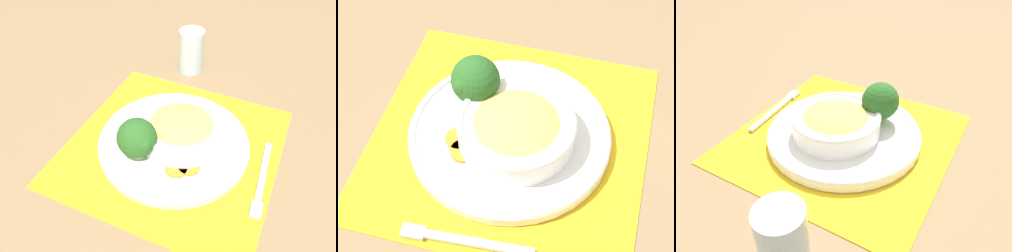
{
  "view_description": "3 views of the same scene",
  "coord_description": "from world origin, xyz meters",
  "views": [
    {
      "loc": [
        -0.22,
        0.41,
        0.5
      ],
      "look_at": [
        0.02,
        -0.01,
        0.05
      ],
      "focal_mm": 35.0,
      "sensor_mm": 36.0,
      "label": 1
    },
    {
      "loc": [
        -0.5,
        -0.18,
        0.68
      ],
      "look_at": [
        -0.0,
        0.01,
        0.03
      ],
      "focal_mm": 60.0,
      "sensor_mm": 36.0,
      "label": 2
    },
    {
      "loc": [
        0.31,
        -0.44,
        0.41
      ],
      "look_at": [
        0.01,
        -0.01,
        0.04
      ],
      "focal_mm": 35.0,
      "sensor_mm": 36.0,
      "label": 3
    }
  ],
  "objects": [
    {
      "name": "bowl",
      "position": [
        -0.01,
        -0.01,
        0.05
      ],
      "size": [
        0.18,
        0.18,
        0.05
      ],
      "color": "white",
      "rests_on": "plate"
    },
    {
      "name": "carrot_slice_near",
      "position": [
        -0.04,
        0.07,
        0.02
      ],
      "size": [
        0.04,
        0.04,
        0.01
      ],
      "color": "orange",
      "rests_on": "plate"
    },
    {
      "name": "carrot_slice_middle",
      "position": [
        -0.06,
        0.05,
        0.02
      ],
      "size": [
        0.04,
        0.04,
        0.01
      ],
      "color": "orange",
      "rests_on": "plate"
    },
    {
      "name": "fork",
      "position": [
        -0.19,
        0.01,
        0.01
      ],
      "size": [
        0.05,
        0.18,
        0.01
      ],
      "rotation": [
        0.0,
        0.0,
        0.17
      ],
      "color": "silver",
      "rests_on": "placemat"
    },
    {
      "name": "ground_plane",
      "position": [
        0.0,
        0.0,
        0.0
      ],
      "size": [
        4.0,
        4.0,
        0.0
      ],
      "primitive_type": "plane",
      "color": "#8C704C"
    },
    {
      "name": "water_glass",
      "position": [
        0.1,
        -0.28,
        0.05
      ],
      "size": [
        0.07,
        0.07,
        0.11
      ],
      "color": "silver",
      "rests_on": "ground_plane"
    },
    {
      "name": "plate",
      "position": [
        0.0,
        0.0,
        0.02
      ],
      "size": [
        0.31,
        0.31,
        0.02
      ],
      "color": "white",
      "rests_on": "placemat"
    },
    {
      "name": "placemat",
      "position": [
        0.0,
        0.0,
        0.0
      ],
      "size": [
        0.46,
        0.46,
        0.0
      ],
      "color": "yellow",
      "rests_on": "ground_plane"
    },
    {
      "name": "broccoli_floret",
      "position": [
        0.04,
        0.07,
        0.07
      ],
      "size": [
        0.08,
        0.08,
        0.09
      ],
      "color": "#84AD5B",
      "rests_on": "plate"
    }
  ]
}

